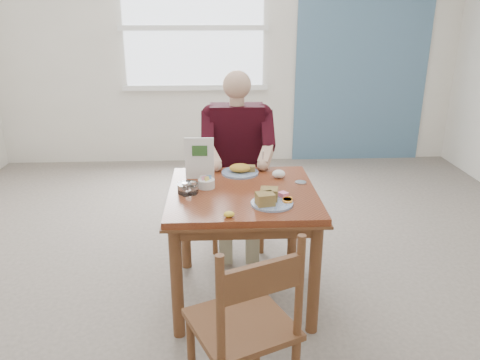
{
  "coord_description": "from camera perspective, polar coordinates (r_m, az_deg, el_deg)",
  "views": [
    {
      "loc": [
        -0.15,
        -2.67,
        1.79
      ],
      "look_at": [
        -0.02,
        0.0,
        0.82
      ],
      "focal_mm": 35.0,
      "sensor_mm": 36.0,
      "label": 1
    }
  ],
  "objects": [
    {
      "name": "chair_near",
      "position": [
        2.16,
        0.75,
        -17.54
      ],
      "size": [
        0.55,
        0.55,
        0.95
      ],
      "color": "brown",
      "rests_on": "ground"
    },
    {
      "name": "creamer",
      "position": [
        2.85,
        -6.37,
        -0.96
      ],
      "size": [
        0.16,
        0.16,
        0.06
      ],
      "color": "white",
      "rests_on": "table"
    },
    {
      "name": "near_plate",
      "position": [
        2.67,
        3.7,
        -2.34
      ],
      "size": [
        0.26,
        0.26,
        0.08
      ],
      "color": "white",
      "rests_on": "table"
    },
    {
      "name": "window",
      "position": [
        5.65,
        -5.69,
        17.99
      ],
      "size": [
        1.72,
        0.04,
        1.42
      ],
      "color": "white",
      "rests_on": "wall_back"
    },
    {
      "name": "diner",
      "position": [
        3.52,
        -0.33,
        3.83
      ],
      "size": [
        0.53,
        0.56,
        1.39
      ],
      "color": "gray",
      "rests_on": "chair_far"
    },
    {
      "name": "table",
      "position": [
        2.91,
        0.3,
        -3.32
      ],
      "size": [
        0.92,
        0.92,
        0.75
      ],
      "color": "brown",
      "rests_on": "ground"
    },
    {
      "name": "wall_back",
      "position": [
        5.69,
        -1.41,
        16.07
      ],
      "size": [
        5.5,
        0.0,
        5.5
      ],
      "primitive_type": "plane",
      "rotation": [
        1.57,
        0.0,
        0.0
      ],
      "color": "white",
      "rests_on": "ground"
    },
    {
      "name": "lemon_wedge",
      "position": [
        2.5,
        -1.34,
        -4.2
      ],
      "size": [
        0.06,
        0.04,
        0.03
      ],
      "primitive_type": "ellipsoid",
      "rotation": [
        0.0,
        0.0,
        -0.02
      ],
      "color": "yellow",
      "rests_on": "table"
    },
    {
      "name": "metal_dish",
      "position": [
        3.02,
        7.4,
        -0.3
      ],
      "size": [
        0.09,
        0.09,
        0.01
      ],
      "primitive_type": "cylinder",
      "rotation": [
        0.0,
        0.0,
        0.22
      ],
      "color": "silver",
      "rests_on": "table"
    },
    {
      "name": "menu",
      "position": [
        3.04,
        -4.96,
        2.66
      ],
      "size": [
        0.19,
        0.02,
        0.28
      ],
      "color": "white",
      "rests_on": "table"
    },
    {
      "name": "shakers",
      "position": [
        2.8,
        -6.2,
        -1.07
      ],
      "size": [
        0.09,
        0.07,
        0.08
      ],
      "color": "white",
      "rests_on": "table"
    },
    {
      "name": "accent_panel",
      "position": [
        5.93,
        14.86,
        15.6
      ],
      "size": [
        1.6,
        0.02,
        2.8
      ],
      "primitive_type": "cube",
      "color": "slate",
      "rests_on": "ground"
    },
    {
      "name": "far_plate",
      "position": [
        3.16,
        0.1,
        1.24
      ],
      "size": [
        0.28,
        0.28,
        0.07
      ],
      "color": "white",
      "rests_on": "table"
    },
    {
      "name": "chair_far",
      "position": [
        3.71,
        -0.38,
        -0.71
      ],
      "size": [
        0.42,
        0.42,
        0.95
      ],
      "color": "brown",
      "rests_on": "ground"
    },
    {
      "name": "caddy",
      "position": [
        2.91,
        -4.12,
        -0.43
      ],
      "size": [
        0.13,
        0.13,
        0.08
      ],
      "color": "white",
      "rests_on": "table"
    },
    {
      "name": "napkin",
      "position": [
        3.09,
        4.74,
        0.75
      ],
      "size": [
        0.09,
        0.08,
        0.05
      ],
      "primitive_type": "ellipsoid",
      "rotation": [
        0.0,
        0.0,
        -0.07
      ],
      "color": "white",
      "rests_on": "table"
    },
    {
      "name": "floor",
      "position": [
        3.22,
        0.28,
        -13.8
      ],
      "size": [
        6.0,
        6.0,
        0.0
      ],
      "primitive_type": "plane",
      "color": "#625850",
      "rests_on": "ground"
    }
  ]
}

